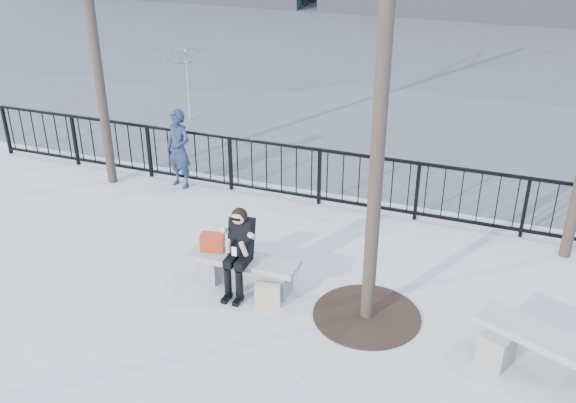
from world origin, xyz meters
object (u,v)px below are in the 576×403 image
(bench_main, at_px, (244,268))
(bench_second, at_px, (550,352))
(seated_woman, at_px, (238,252))
(standing_man, at_px, (179,149))

(bench_main, bearing_deg, bench_second, -6.32)
(seated_woman, distance_m, standing_man, 3.94)
(bench_second, bearing_deg, bench_main, -163.42)
(seated_woman, height_order, standing_man, standing_man)
(seated_woman, bearing_deg, bench_second, -4.18)
(bench_main, distance_m, standing_man, 3.85)
(bench_second, xyz_separation_m, seated_woman, (-4.24, 0.31, 0.34))
(bench_main, bearing_deg, seated_woman, -90.00)
(bench_second, xyz_separation_m, standing_man, (-6.83, 3.27, 0.46))
(seated_woman, relative_size, standing_man, 0.85)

